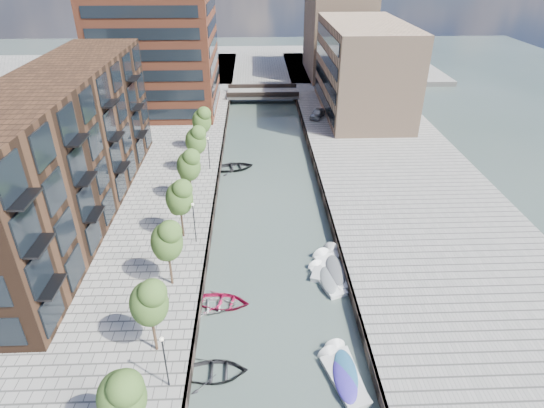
{
  "coord_description": "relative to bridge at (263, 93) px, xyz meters",
  "views": [
    {
      "loc": [
        -1.46,
        -11.47,
        25.05
      ],
      "look_at": [
        0.0,
        26.45,
        3.5
      ],
      "focal_mm": 30.0,
      "sensor_mm": 36.0,
      "label": 1
    }
  ],
  "objects": [
    {
      "name": "sloop_1",
      "position": [
        -4.44,
        -62.48,
        -1.39
      ],
      "size": [
        4.47,
        3.24,
        0.91
      ],
      "primitive_type": "imported",
      "rotation": [
        0.0,
        0.0,
        1.59
      ],
      "color": "black",
      "rests_on": "ground"
    },
    {
      "name": "tree_5",
      "position": [
        -8.5,
        -33.0,
        3.92
      ],
      "size": [
        2.5,
        2.5,
        5.95
      ],
      "color": "#382619",
      "rests_on": "quay_left"
    },
    {
      "name": "motorboat_4",
      "position": [
        4.35,
        -52.9,
        -1.21
      ],
      "size": [
        2.93,
        4.73,
        1.49
      ],
      "color": "white",
      "rests_on": "ground"
    },
    {
      "name": "tree_3",
      "position": [
        -8.5,
        -47.0,
        3.92
      ],
      "size": [
        2.5,
        2.5,
        5.95
      ],
      "color": "#382619",
      "rests_on": "quay_left"
    },
    {
      "name": "motorboat_3",
      "position": [
        3.96,
        -63.04,
        -1.2
      ],
      "size": [
        2.96,
        5.01,
        1.58
      ],
      "color": "silver",
      "rests_on": "ground"
    },
    {
      "name": "tree_4",
      "position": [
        -8.5,
        -40.0,
        3.92
      ],
      "size": [
        2.5,
        2.5,
        5.95
      ],
      "color": "#382619",
      "rests_on": "quay_left"
    },
    {
      "name": "lamp_2",
      "position": [
        -7.2,
        -32.0,
        2.12
      ],
      "size": [
        0.24,
        0.24,
        4.12
      ],
      "color": "black",
      "rests_on": "quay_left"
    },
    {
      "name": "bridge",
      "position": [
        0.0,
        0.0,
        0.0
      ],
      "size": [
        13.0,
        6.0,
        1.3
      ],
      "color": "gray",
      "rests_on": "ground"
    },
    {
      "name": "water",
      "position": [
        0.0,
        -32.0,
        -1.39
      ],
      "size": [
        300.0,
        300.0,
        0.0
      ],
      "primitive_type": "plane",
      "color": "#38473F",
      "rests_on": "ground"
    },
    {
      "name": "tan_block_far",
      "position": [
        16.0,
        16.0,
        7.61
      ],
      "size": [
        12.0,
        20.0,
        16.0
      ],
      "primitive_type": "cube",
      "color": "tan",
      "rests_on": "quay_right"
    },
    {
      "name": "motorboat_1",
      "position": [
        5.16,
        -51.6,
        -1.18
      ],
      "size": [
        3.42,
        5.54,
        1.75
      ],
      "color": "white",
      "rests_on": "ground"
    },
    {
      "name": "sloop_2",
      "position": [
        -4.3,
        -55.58,
        -1.39
      ],
      "size": [
        4.74,
        3.76,
        0.88
      ],
      "primitive_type": "imported",
      "rotation": [
        0.0,
        0.0,
        1.39
      ],
      "color": "#A5123D",
      "rests_on": "ground"
    },
    {
      "name": "motorboat_2",
      "position": [
        4.84,
        -50.48,
        -1.29
      ],
      "size": [
        3.37,
        5.43,
        1.71
      ],
      "color": "#B6B7B4",
      "rests_on": "ground"
    },
    {
      "name": "apartment_block",
      "position": [
        -20.0,
        -42.0,
        6.61
      ],
      "size": [
        8.0,
        38.0,
        14.0
      ],
      "primitive_type": "cube",
      "color": "#331F13",
      "rests_on": "quay_left"
    },
    {
      "name": "lamp_1",
      "position": [
        -7.2,
        -48.0,
        2.12
      ],
      "size": [
        0.24,
        0.24,
        4.12
      ],
      "color": "black",
      "rests_on": "quay_left"
    },
    {
      "name": "tree_2",
      "position": [
        -8.5,
        -54.0,
        3.92
      ],
      "size": [
        2.5,
        2.5,
        5.95
      ],
      "color": "#382619",
      "rests_on": "quay_left"
    },
    {
      "name": "car",
      "position": [
        8.56,
        -13.14,
        0.32
      ],
      "size": [
        3.18,
        4.52,
        1.43
      ],
      "primitive_type": "imported",
      "rotation": [
        0.0,
        0.0,
        -0.4
      ],
      "color": "#9EA0A2",
      "rests_on": "quay_right"
    },
    {
      "name": "sloop_4",
      "position": [
        -4.28,
        -30.08,
        -1.39
      ],
      "size": [
        5.74,
        4.66,
        1.05
      ],
      "primitive_type": "imported",
      "rotation": [
        0.0,
        0.0,
        1.8
      ],
      "color": "black",
      "rests_on": "ground"
    },
    {
      "name": "far_closure",
      "position": [
        0.0,
        28.0,
        -0.89
      ],
      "size": [
        80.0,
        40.0,
        1.0
      ],
      "primitive_type": "cube",
      "color": "gray",
      "rests_on": "ground"
    },
    {
      "name": "lamp_0",
      "position": [
        -7.2,
        -64.0,
        2.12
      ],
      "size": [
        0.24,
        0.24,
        4.12
      ],
      "color": "black",
      "rests_on": "quay_left"
    },
    {
      "name": "tan_block_near",
      "position": [
        16.0,
        -10.0,
        6.61
      ],
      "size": [
        12.0,
        25.0,
        14.0
      ],
      "primitive_type": "cube",
      "color": "tan",
      "rests_on": "quay_right"
    },
    {
      "name": "motorboat_0",
      "position": [
        4.19,
        -62.48,
        -1.2
      ],
      "size": [
        2.23,
        4.88,
        1.57
      ],
      "color": "white",
      "rests_on": "ground"
    },
    {
      "name": "tree_0",
      "position": [
        -8.5,
        -68.0,
        3.92
      ],
      "size": [
        2.5,
        2.5,
        5.95
      ],
      "color": "#382619",
      "rests_on": "quay_left"
    },
    {
      "name": "tree_1",
      "position": [
        -8.5,
        -61.0,
        3.92
      ],
      "size": [
        2.5,
        2.5,
        5.95
      ],
      "color": "#382619",
      "rests_on": "quay_left"
    },
    {
      "name": "quay_wall_left",
      "position": [
        -6.1,
        -32.0,
        -0.89
      ],
      "size": [
        0.25,
        140.0,
        1.0
      ],
      "primitive_type": "cube",
      "color": "#332823",
      "rests_on": "ground"
    },
    {
      "name": "tower",
      "position": [
        -17.0,
        -7.0,
        14.61
      ],
      "size": [
        18.0,
        18.0,
        30.0
      ],
      "primitive_type": "cube",
      "color": "brown",
      "rests_on": "quay_left"
    },
    {
      "name": "quay_wall_right",
      "position": [
        6.1,
        -32.0,
        -0.89
      ],
      "size": [
        0.25,
        140.0,
        1.0
      ],
      "primitive_type": "cube",
      "color": "#332823",
      "rests_on": "ground"
    },
    {
      "name": "sloop_3",
      "position": [
        -5.26,
        -56.02,
        -1.39
      ],
      "size": [
        4.27,
        3.21,
        0.84
      ],
      "primitive_type": "imported",
      "rotation": [
        0.0,
        0.0,
        1.65
      ],
      "color": "#B0B1AE",
      "rests_on": "ground"
    },
    {
      "name": "quay_right",
      "position": [
        16.0,
        -32.0,
        -0.89
      ],
      "size": [
        20.0,
        140.0,
        1.0
      ],
      "primitive_type": "cube",
      "color": "gray",
      "rests_on": "ground"
    },
    {
      "name": "tree_6",
      "position": [
        -8.5,
        -26.0,
        3.92
      ],
      "size": [
        2.5,
        2.5,
        5.95
      ],
      "color": "#382619",
      "rests_on": "quay_left"
    }
  ]
}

